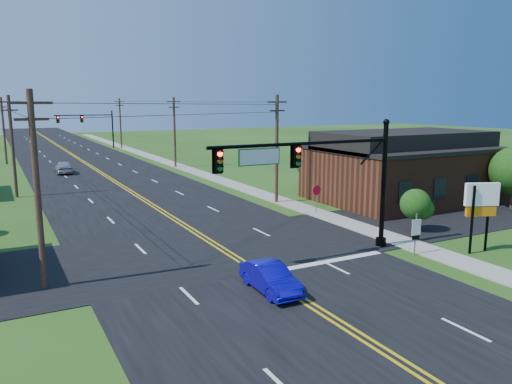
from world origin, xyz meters
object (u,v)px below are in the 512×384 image
route_sign (416,231)px  signal_mast_far (88,123)px  blue_car (270,279)px  stop_sign (317,193)px  signal_mast_main (321,172)px

route_sign → signal_mast_far: bearing=99.2°
blue_car → route_sign: bearing=6.7°
route_sign → stop_sign: size_ratio=1.08×
blue_car → stop_sign: size_ratio=1.74×
signal_mast_main → signal_mast_far: same height
signal_mast_far → route_sign: 74.51m
signal_mast_main → route_sign: size_ratio=4.73×
signal_mast_main → stop_sign: bearing=56.0°
signal_mast_far → signal_mast_main: bearing=-90.1°
signal_mast_far → route_sign: (4.79, -74.29, -3.15)m
signal_mast_main → stop_sign: signal_mast_main is taller
signal_mast_main → signal_mast_far: bearing=89.9°
signal_mast_far → stop_sign: (5.96, -63.02, -2.95)m
blue_car → stop_sign: bearing=49.3°
route_sign → blue_car: bearing=-169.0°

